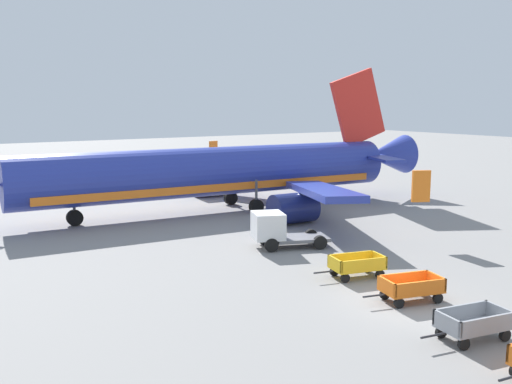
% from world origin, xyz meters
% --- Properties ---
extents(ground_plane, '(220.00, 220.00, 0.00)m').
position_xyz_m(ground_plane, '(0.00, 0.00, 0.00)').
color(ground_plane, gray).
extents(airplane, '(37.66, 30.24, 11.34)m').
position_xyz_m(airplane, '(4.12, 22.18, 3.05)').
color(airplane, '#28389E').
rests_on(airplane, ground).
extents(baggage_cart_second_in_row, '(3.62, 1.80, 1.07)m').
position_xyz_m(baggage_cart_second_in_row, '(-0.70, -3.95, 0.60)').
color(baggage_cart_second_in_row, gray).
rests_on(baggage_cart_second_in_row, ground).
extents(baggage_cart_third_in_row, '(3.62, 1.98, 1.07)m').
position_xyz_m(baggage_cart_third_in_row, '(0.48, 0.01, 0.60)').
color(baggage_cart_third_in_row, orange).
rests_on(baggage_cart_third_in_row, ground).
extents(baggage_cart_fourth_in_row, '(3.63, 1.93, 1.07)m').
position_xyz_m(baggage_cart_fourth_in_row, '(0.86, 3.77, 0.60)').
color(baggage_cart_fourth_in_row, gold).
rests_on(baggage_cart_fourth_in_row, ground).
extents(service_truck_beside_carts, '(4.76, 3.31, 2.10)m').
position_xyz_m(service_truck_beside_carts, '(0.82, 10.55, 1.10)').
color(service_truck_beside_carts, slate).
rests_on(service_truck_beside_carts, ground).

